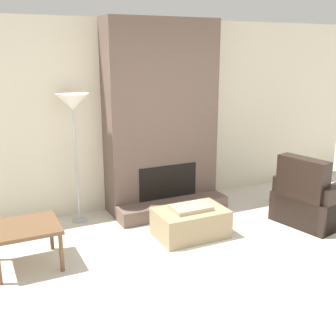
{
  "coord_description": "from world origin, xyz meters",
  "views": [
    {
      "loc": [
        -2.4,
        -2.77,
        2.2
      ],
      "look_at": [
        0.0,
        2.25,
        0.63
      ],
      "focal_mm": 45.0,
      "sensor_mm": 36.0,
      "label": 1
    }
  ],
  "objects": [
    {
      "name": "fireplace",
      "position": [
        0.0,
        2.45,
        1.23
      ],
      "size": [
        1.56,
        0.78,
        2.6
      ],
      "color": "brown",
      "rests_on": "ground_plane"
    },
    {
      "name": "wall_back",
      "position": [
        0.0,
        2.72,
        1.3
      ],
      "size": [
        7.25,
        0.06,
        2.6
      ],
      "primitive_type": "cube",
      "color": "beige",
      "rests_on": "ground_plane"
    },
    {
      "name": "ottoman",
      "position": [
        -0.11,
        1.38,
        0.18
      ],
      "size": [
        0.85,
        0.56,
        0.39
      ],
      "color": "#998460",
      "rests_on": "ground_plane"
    },
    {
      "name": "ground_plane",
      "position": [
        0.0,
        0.0,
        0.0
      ],
      "size": [
        24.0,
        24.0,
        0.0
      ],
      "primitive_type": "plane",
      "color": "beige"
    },
    {
      "name": "armchair",
      "position": [
        1.52,
        1.08,
        0.28
      ],
      "size": [
        1.0,
        0.98,
        0.91
      ],
      "rotation": [
        0.0,
        0.0,
        1.79
      ],
      "color": "black",
      "rests_on": "ground_plane"
    },
    {
      "name": "floor_lamp_left",
      "position": [
        -1.22,
        2.43,
        1.51
      ],
      "size": [
        0.41,
        0.41,
        1.68
      ],
      "color": "#ADADB2",
      "rests_on": "ground_plane"
    },
    {
      "name": "side_table",
      "position": [
        -2.01,
        1.47,
        0.4
      ],
      "size": [
        0.68,
        0.62,
        0.45
      ],
      "color": "brown",
      "rests_on": "ground_plane"
    }
  ]
}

